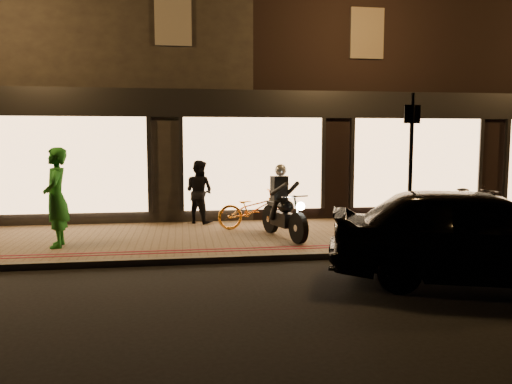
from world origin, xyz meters
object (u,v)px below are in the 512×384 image
(sign_post, at_px, (411,162))
(parked_car, at_px, (476,234))
(bicycle_gold, at_px, (253,209))
(motorcycle, at_px, (283,209))
(person_green, at_px, (56,198))

(sign_post, relative_size, parked_car, 0.67)
(bicycle_gold, xyz_separation_m, parked_car, (2.85, -4.62, 0.19))
(motorcycle, height_order, bicycle_gold, motorcycle)
(person_green, bearing_deg, bicycle_gold, 102.22)
(person_green, bearing_deg, sign_post, 73.23)
(sign_post, xyz_separation_m, bicycle_gold, (-2.71, 2.58, -1.22))
(sign_post, distance_m, parked_car, 2.29)
(sign_post, distance_m, person_green, 6.96)
(bicycle_gold, height_order, person_green, person_green)
(sign_post, relative_size, person_green, 1.53)
(bicycle_gold, xyz_separation_m, person_green, (-4.12, -1.50, 0.53))
(person_green, relative_size, parked_car, 0.44)
(motorcycle, distance_m, bicycle_gold, 1.32)
(motorcycle, distance_m, person_green, 4.62)
(bicycle_gold, distance_m, parked_car, 5.43)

